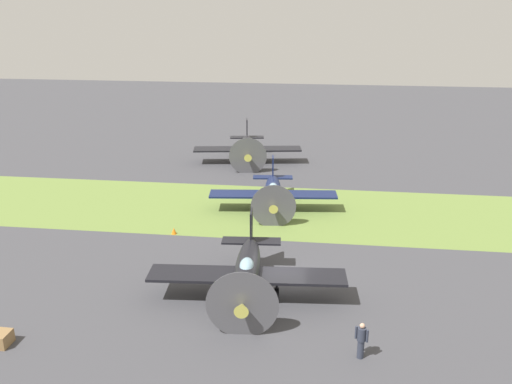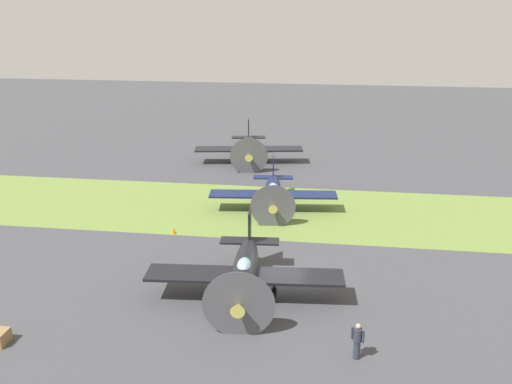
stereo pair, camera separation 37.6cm
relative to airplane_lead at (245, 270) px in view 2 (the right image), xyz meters
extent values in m
plane|color=#424247|center=(-1.77, -1.32, -1.55)|extent=(160.00, 160.00, 0.00)
cube|color=olive|center=(-1.77, -12.92, -1.54)|extent=(120.00, 11.00, 0.01)
ellipsoid|color=black|center=(0.01, -0.17, 0.01)|extent=(1.86, 7.36, 1.33)
cube|color=black|center=(-0.02, 0.26, -0.15)|extent=(10.39, 2.58, 0.15)
cube|color=black|center=(0.26, -3.48, 0.97)|extent=(0.19, 1.18, 2.04)
cube|color=black|center=(0.26, -3.48, 0.11)|extent=(3.49, 1.22, 0.11)
cone|color=#B7B24C|center=(-0.28, 3.73, 0.01)|extent=(0.74, 0.80, 0.69)
cylinder|color=#4C4C51|center=(-0.26, 3.52, 0.01)|extent=(3.42, 0.30, 3.43)
ellipsoid|color=#8CB2C6|center=(-0.04, 0.47, 0.47)|extent=(0.86, 1.55, 0.75)
cylinder|color=black|center=(-1.58, 0.25, -1.18)|extent=(0.29, 0.74, 0.73)
cylinder|color=black|center=(-1.58, 0.25, -0.67)|extent=(0.13, 0.13, 1.03)
cylinder|color=black|center=(1.52, 0.48, -1.18)|extent=(0.29, 0.74, 0.73)
cylinder|color=black|center=(1.52, 0.48, -0.67)|extent=(0.13, 0.13, 1.03)
cylinder|color=black|center=(0.27, -3.59, -1.38)|extent=(0.15, 0.35, 0.34)
ellipsoid|color=#141E47|center=(-0.05, -13.31, -0.12)|extent=(1.92, 6.79, 1.22)
cube|color=#141E47|center=(-0.09, -12.92, -0.27)|extent=(9.59, 2.66, 0.14)
cube|color=#141E47|center=(0.27, -16.35, 0.77)|extent=(0.21, 1.09, 1.87)
cube|color=#141E47|center=(0.27, -16.35, -0.02)|extent=(3.23, 1.21, 0.10)
cone|color=#B7B24C|center=(-0.43, -9.73, -0.12)|extent=(0.70, 0.75, 0.63)
cylinder|color=#4C4C51|center=(-0.41, -9.93, -0.12)|extent=(3.14, 0.37, 3.15)
ellipsoid|color=#8CB2C6|center=(-0.11, -12.72, 0.31)|extent=(0.83, 1.44, 0.69)
cylinder|color=black|center=(-1.53, -12.97, -1.21)|extent=(0.29, 0.69, 0.67)
cylinder|color=black|center=(-1.53, -12.97, -0.74)|extent=(0.12, 0.12, 0.95)
cylinder|color=black|center=(1.32, -12.67, -1.21)|extent=(0.29, 0.69, 0.67)
cylinder|color=black|center=(1.32, -12.67, -0.74)|extent=(0.12, 0.12, 0.95)
cylinder|color=black|center=(0.28, -16.45, -1.39)|extent=(0.15, 0.33, 0.32)
ellipsoid|color=black|center=(3.69, -25.92, 0.02)|extent=(2.44, 7.45, 1.34)
cube|color=black|center=(3.63, -25.50, -0.15)|extent=(10.51, 3.39, 0.15)
cube|color=black|center=(4.20, -29.23, 0.99)|extent=(0.29, 1.19, 2.05)
cube|color=black|center=(4.20, -29.23, 0.12)|extent=(3.56, 1.49, 0.11)
cone|color=#B7B24C|center=(3.09, -22.03, 0.02)|extent=(0.80, 0.85, 0.69)
cylinder|color=#4C4C51|center=(3.12, -22.25, 0.02)|extent=(3.42, 0.57, 3.45)
ellipsoid|color=#8CB2C6|center=(3.59, -25.28, 0.48)|extent=(0.98, 1.61, 0.75)
cylinder|color=black|center=(2.06, -25.63, -1.18)|extent=(0.35, 0.76, 0.73)
cylinder|color=black|center=(2.06, -25.63, -0.66)|extent=(0.13, 0.13, 1.04)
cylinder|color=black|center=(5.16, -25.15, -1.18)|extent=(0.35, 0.76, 0.73)
cylinder|color=black|center=(5.16, -25.15, -0.66)|extent=(0.13, 0.13, 1.04)
cylinder|color=black|center=(4.22, -29.33, -1.37)|extent=(0.18, 0.36, 0.35)
cylinder|color=#2D3342|center=(-5.67, 4.64, -1.11)|extent=(0.30, 0.30, 0.88)
cylinder|color=#2D3342|center=(-5.67, 4.64, -0.36)|extent=(0.38, 0.38, 0.62)
sphere|color=tan|center=(-5.67, 4.64, 0.07)|extent=(0.23, 0.23, 0.23)
cylinder|color=#2D3342|center=(-5.90, 4.76, -0.36)|extent=(0.11, 0.11, 0.59)
cylinder|color=#2D3342|center=(-5.44, 4.52, -0.36)|extent=(0.11, 0.11, 0.59)
cone|color=orange|center=(6.10, -7.64, -1.33)|extent=(0.36, 0.36, 0.44)
camera|label=1|loc=(-3.71, 25.57, 13.25)|focal=38.59mm
camera|label=2|loc=(-4.09, 25.52, 13.25)|focal=38.59mm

